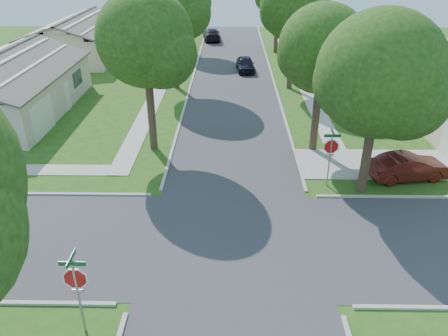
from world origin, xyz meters
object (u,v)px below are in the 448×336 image
car_driveway (408,167)px  car_curb_west (212,34)px  tree_w_mid (173,6)px  house_nw_far (81,42)px  tree_w_near (147,44)px  house_nw_near (6,91)px  tree_e_near (323,53)px  tree_e_mid (295,9)px  stop_sign_sw (76,282)px  house_ne_far (396,49)px  car_curb_east (246,64)px  tree_ne_corner (381,80)px  stop_sign_ne (331,149)px

car_driveway → car_curb_west: size_ratio=0.84×
tree_w_mid → house_nw_far: tree_w_mid is taller
tree_w_near → house_nw_near: 13.63m
tree_e_near → car_driveway: tree_e_near is taller
tree_e_mid → tree_w_mid: bearing=180.0°
house_nw_near → stop_sign_sw: bearing=-60.2°
house_ne_far → car_curb_east: bearing=-169.7°
tree_e_near → car_curb_west: size_ratio=1.70×
stop_sign_sw → tree_ne_corner: size_ratio=0.34×
tree_ne_corner → car_driveway: 5.71m
stop_sign_ne → car_curb_east: (-3.50, 21.61, -1.36)m
house_ne_far → tree_e_near: bearing=-119.3°
house_nw_far → car_curb_east: 18.13m
stop_sign_ne → car_curb_east: 21.93m
car_curb_east → tree_w_mid: bearing=-142.1°
tree_ne_corner → house_ne_far: (9.63, 24.79, -4.08)m
car_driveway → car_curb_west: (-11.53, 35.07, 0.03)m
stop_sign_ne → tree_ne_corner: (1.66, -0.49, 3.56)m
house_nw_near → car_driveway: bearing=-20.8°
stop_sign_sw → tree_e_mid: 27.71m
tree_w_near → car_curb_east: size_ratio=2.29×
stop_sign_sw → tree_w_mid: (0.06, 25.71, 4.46)m
house_nw_far → car_driveway: house_nw_far is taller
car_curb_west → stop_sign_sw: bearing=81.2°
house_nw_far → car_curb_west: size_ratio=2.80×
stop_sign_sw → tree_w_near: (0.06, 13.71, 4.08)m
tree_ne_corner → house_nw_far: 35.90m
tree_e_mid → car_curb_west: bearing=110.5°
tree_w_near → tree_ne_corner: tree_w_near is taller
stop_sign_sw → house_ne_far: house_ne_far is taller
tree_e_mid → house_ne_far: 14.58m
house_nw_near → tree_w_near: bearing=-27.8°
tree_ne_corner → house_ne_far: 26.91m
house_ne_far → car_curb_east: size_ratio=3.48×
tree_ne_corner → tree_w_near: bearing=156.4°
tree_e_mid → house_nw_far: (-20.75, 10.99, -4.74)m
tree_w_mid → car_curb_east: 9.80m
car_curb_west → tree_w_mid: bearing=77.8°
tree_e_mid → house_nw_near: 22.12m
tree_w_near → house_nw_near: bearing=152.2°
stop_sign_ne → tree_ne_corner: tree_ne_corner is taller
tree_e_near → car_driveway: (4.21, -3.51, -4.97)m
tree_ne_corner → car_driveway: (2.60, 1.29, -4.92)m
house_nw_near → car_curb_east: (17.19, 11.31, -0.85)m
house_nw_far → car_curb_east: house_nw_far is taller
house_ne_far → house_nw_far: bearing=174.6°
house_nw_near → house_nw_far: 17.00m
tree_w_mid → car_driveway: size_ratio=2.34×
car_curb_east → tree_e_mid: bearing=-60.5°
tree_w_mid → tree_ne_corner: size_ratio=1.10×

